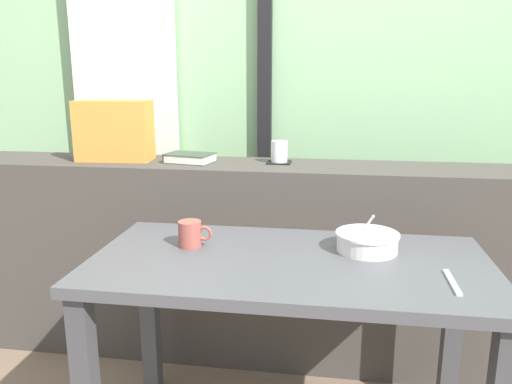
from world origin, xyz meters
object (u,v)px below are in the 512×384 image
(fork_utensil, at_px, (452,282))
(juice_glass, at_px, (279,152))
(breakfast_table, at_px, (289,292))
(ceramic_mug, at_px, (191,234))
(closed_book, at_px, (190,158))
(coaster_square, at_px, (279,162))
(soup_bowl, at_px, (367,242))
(throw_pillow, at_px, (114,131))

(fork_utensil, bearing_deg, juice_glass, 125.98)
(breakfast_table, height_order, ceramic_mug, ceramic_mug)
(closed_book, distance_m, ceramic_mug, 0.59)
(coaster_square, height_order, fork_utensil, coaster_square)
(breakfast_table, relative_size, fork_utensil, 7.17)
(juice_glass, bearing_deg, soup_bowl, -58.01)
(juice_glass, height_order, closed_book, juice_glass)
(breakfast_table, height_order, throw_pillow, throw_pillow)
(breakfast_table, height_order, fork_utensil, fork_utensil)
(breakfast_table, distance_m, ceramic_mug, 0.37)
(breakfast_table, relative_size, coaster_square, 12.20)
(soup_bowl, distance_m, fork_utensil, 0.31)
(soup_bowl, bearing_deg, ceramic_mug, -175.90)
(juice_glass, relative_size, ceramic_mug, 0.80)
(fork_utensil, bearing_deg, soup_bowl, 133.99)
(coaster_square, xyz_separation_m, throw_pillow, (-0.72, -0.04, 0.13))
(breakfast_table, xyz_separation_m, coaster_square, (-0.10, 0.66, 0.29))
(coaster_square, height_order, ceramic_mug, coaster_square)
(breakfast_table, relative_size, soup_bowl, 6.07)
(coaster_square, relative_size, throw_pillow, 0.31)
(soup_bowl, height_order, fork_utensil, soup_bowl)
(breakfast_table, relative_size, juice_glass, 13.54)
(juice_glass, bearing_deg, throw_pillow, -176.82)
(breakfast_table, relative_size, closed_book, 5.59)
(closed_book, relative_size, throw_pillow, 0.68)
(coaster_square, relative_size, closed_book, 0.46)
(fork_utensil, relative_size, ceramic_mug, 1.50)
(juice_glass, bearing_deg, ceramic_mug, -110.98)
(breakfast_table, relative_size, ceramic_mug, 10.79)
(closed_book, relative_size, ceramic_mug, 1.93)
(soup_bowl, bearing_deg, throw_pillow, 154.40)
(juice_glass, xyz_separation_m, throw_pillow, (-0.72, -0.04, 0.08))
(soup_bowl, distance_m, ceramic_mug, 0.57)
(juice_glass, relative_size, closed_book, 0.41)
(coaster_square, distance_m, juice_glass, 0.04)
(breakfast_table, xyz_separation_m, soup_bowl, (0.24, 0.11, 0.14))
(juice_glass, height_order, ceramic_mug, juice_glass)
(closed_book, distance_m, fork_utensil, 1.21)
(coaster_square, height_order, juice_glass, juice_glass)
(soup_bowl, bearing_deg, fork_utensil, -46.18)
(ceramic_mug, bearing_deg, closed_book, 105.94)
(throw_pillow, bearing_deg, soup_bowl, -25.60)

